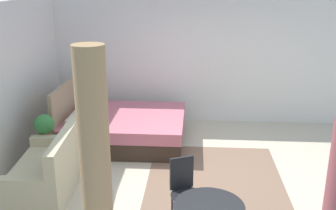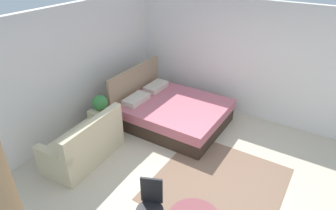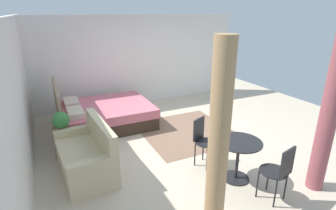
{
  "view_description": "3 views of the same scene",
  "coord_description": "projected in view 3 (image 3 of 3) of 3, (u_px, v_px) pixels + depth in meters",
  "views": [
    {
      "loc": [
        -5.17,
        0.14,
        2.85
      ],
      "look_at": [
        0.17,
        0.52,
        1.12
      ],
      "focal_mm": 41.72,
      "sensor_mm": 36.0,
      "label": 1
    },
    {
      "loc": [
        -3.24,
        -1.37,
        3.48
      ],
      "look_at": [
        0.43,
        0.94,
        1.06
      ],
      "focal_mm": 30.98,
      "sensor_mm": 36.0,
      "label": 2
    },
    {
      "loc": [
        -4.61,
        2.59,
        2.62
      ],
      "look_at": [
        -0.17,
        0.47,
        0.87
      ],
      "focal_mm": 28.28,
      "sensor_mm": 36.0,
      "label": 3
    }
  ],
  "objects": [
    {
      "name": "potted_plant",
      "position": [
        61.0,
        121.0,
        4.87
      ],
      "size": [
        0.31,
        0.31,
        0.39
      ],
      "color": "#935B3D",
      "rests_on": "nightstand"
    },
    {
      "name": "nightstand",
      "position": [
        64.0,
        141.0,
        5.11
      ],
      "size": [
        0.45,
        0.35,
        0.49
      ],
      "color": "brown",
      "rests_on": "ground"
    },
    {
      "name": "wall_right",
      "position": [
        141.0,
        60.0,
        7.71
      ],
      "size": [
        0.12,
        6.11,
        2.54
      ],
      "primitive_type": "cube",
      "color": "silver",
      "rests_on": "ground"
    },
    {
      "name": "curtain_right",
      "position": [
        219.0,
        143.0,
        3.01
      ],
      "size": [
        0.24,
        0.24,
        2.41
      ],
      "color": "tan",
      "rests_on": "ground"
    },
    {
      "name": "bed",
      "position": [
        103.0,
        114.0,
        6.35
      ],
      "size": [
        1.75,
        2.12,
        1.11
      ],
      "color": "#38281E",
      "rests_on": "ground"
    },
    {
      "name": "wall_back",
      "position": [
        16.0,
        101.0,
        4.19
      ],
      "size": [
        8.37,
        0.12,
        2.54
      ],
      "primitive_type": "cube",
      "color": "silver",
      "rests_on": "ground"
    },
    {
      "name": "balcony_table",
      "position": [
        238.0,
        153.0,
        4.22
      ],
      "size": [
        0.73,
        0.73,
        0.69
      ],
      "color": "black",
      "rests_on": "ground"
    },
    {
      "name": "cafe_chair_near_window",
      "position": [
        280.0,
        169.0,
        3.69
      ],
      "size": [
        0.49,
        0.49,
        0.88
      ],
      "color": "black",
      "rests_on": "ground"
    },
    {
      "name": "curtain_left",
      "position": [
        329.0,
        116.0,
        3.78
      ],
      "size": [
        0.24,
        0.24,
        2.41
      ],
      "color": "#994C51",
      "rests_on": "ground"
    },
    {
      "name": "cafe_chair_near_couch",
      "position": [
        202.0,
        137.0,
        4.65
      ],
      "size": [
        0.48,
        0.48,
        0.87
      ],
      "color": "black",
      "rests_on": "ground"
    },
    {
      "name": "couch",
      "position": [
        87.0,
        156.0,
        4.47
      ],
      "size": [
        1.48,
        0.85,
        0.89
      ],
      "color": "beige",
      "rests_on": "ground"
    },
    {
      "name": "ground_plane",
      "position": [
        184.0,
        137.0,
        5.85
      ],
      "size": [
        8.37,
        9.11,
        0.02
      ],
      "primitive_type": "cube",
      "color": "beige"
    },
    {
      "name": "area_rug",
      "position": [
        187.0,
        131.0,
        6.1
      ],
      "size": [
        2.06,
        1.99,
        0.01
      ],
      "primitive_type": "cube",
      "color": "#7F604C",
      "rests_on": "ground"
    }
  ]
}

